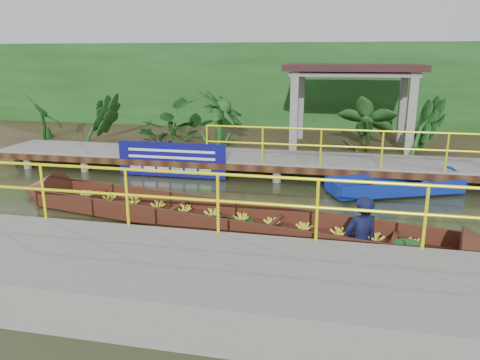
# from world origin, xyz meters

# --- Properties ---
(ground) EXTENTS (80.00, 80.00, 0.00)m
(ground) POSITION_xyz_m (0.00, 0.00, 0.00)
(ground) COLOR #2D361B
(ground) RESTS_ON ground
(land_strip) EXTENTS (30.00, 8.00, 0.45)m
(land_strip) POSITION_xyz_m (0.00, 7.50, 0.23)
(land_strip) COLOR #372E1B
(land_strip) RESTS_ON ground
(far_dock) EXTENTS (16.00, 2.06, 1.66)m
(far_dock) POSITION_xyz_m (0.02, 3.43, 0.48)
(far_dock) COLOR gray
(far_dock) RESTS_ON ground
(near_dock) EXTENTS (18.00, 2.40, 1.73)m
(near_dock) POSITION_xyz_m (1.00, -4.20, 0.30)
(near_dock) COLOR gray
(near_dock) RESTS_ON ground
(pavilion) EXTENTS (4.40, 3.00, 3.00)m
(pavilion) POSITION_xyz_m (3.00, 6.30, 2.82)
(pavilion) COLOR gray
(pavilion) RESTS_ON ground
(foliage_backdrop) EXTENTS (30.00, 0.80, 4.00)m
(foliage_backdrop) POSITION_xyz_m (0.00, 10.00, 2.00)
(foliage_backdrop) COLOR #183E13
(foliage_backdrop) RESTS_ON ground
(vendor_boat) EXTENTS (11.36, 3.45, 2.35)m
(vendor_boat) POSITION_xyz_m (0.69, -1.20, 0.24)
(vendor_boat) COLOR #3A1E10
(vendor_boat) RESTS_ON ground
(moored_blue_boat) EXTENTS (4.05, 2.49, 0.95)m
(moored_blue_boat) POSITION_xyz_m (5.02, 2.56, 0.17)
(moored_blue_boat) COLOR navy
(moored_blue_boat) RESTS_ON ground
(blue_banner) EXTENTS (3.25, 0.04, 1.02)m
(blue_banner) POSITION_xyz_m (-2.06, 2.48, 0.56)
(blue_banner) COLOR #0D0D68
(blue_banner) RESTS_ON ground
(tropical_plants) EXTENTS (14.42, 1.42, 1.78)m
(tropical_plants) POSITION_xyz_m (-1.71, 5.30, 1.34)
(tropical_plants) COLOR #183E13
(tropical_plants) RESTS_ON ground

